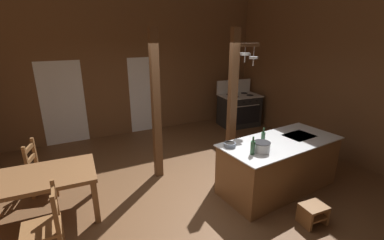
{
  "coord_description": "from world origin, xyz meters",
  "views": [
    {
      "loc": [
        -1.68,
        -3.4,
        2.66
      ],
      "look_at": [
        0.28,
        0.49,
        1.23
      ],
      "focal_mm": 24.77,
      "sensor_mm": 36.0,
      "label": 1
    }
  ],
  "objects": [
    {
      "name": "stockpot_on_counter",
      "position": [
        0.96,
        -0.54,
        0.99
      ],
      "size": [
        0.33,
        0.26,
        0.16
      ],
      "color": "silver",
      "rests_on": "kitchen_island"
    },
    {
      "name": "bottle_tall_on_counter",
      "position": [
        1.14,
        -0.36,
        1.03
      ],
      "size": [
        0.06,
        0.06,
        0.3
      ],
      "color": "#2D5638",
      "rests_on": "kitchen_island"
    },
    {
      "name": "wall_back",
      "position": [
        0.0,
        3.67,
        2.21
      ],
      "size": [
        8.26,
        0.14,
        4.41
      ],
      "primitive_type": "cube",
      "color": "brown",
      "rests_on": "ground_plane"
    },
    {
      "name": "support_post_center",
      "position": [
        -0.18,
        1.03,
        1.38
      ],
      "size": [
        0.14,
        0.14,
        2.76
      ],
      "color": "brown",
      "rests_on": "ground_plane"
    },
    {
      "name": "glazed_door_back_left",
      "position": [
        -1.68,
        3.6,
        1.02
      ],
      "size": [
        1.0,
        0.01,
        2.05
      ],
      "primitive_type": "cube",
      "color": "white",
      "rests_on": "ground_plane"
    },
    {
      "name": "wall_right",
      "position": [
        3.8,
        0.0,
        2.21
      ],
      "size": [
        0.14,
        8.0,
        4.41
      ],
      "primitive_type": "cube",
      "color": "brown",
      "rests_on": "ground_plane"
    },
    {
      "name": "step_stool",
      "position": [
        1.35,
        -1.31,
        0.18
      ],
      "size": [
        0.38,
        0.3,
        0.3
      ],
      "color": "brown",
      "rests_on": "ground_plane"
    },
    {
      "name": "kitchen_island",
      "position": [
        1.55,
        -0.36,
        0.46
      ],
      "size": [
        2.23,
        1.14,
        0.91
      ],
      "color": "brown",
      "rests_on": "ground_plane"
    },
    {
      "name": "bottle_short_on_counter",
      "position": [
        0.77,
        -0.55,
        1.03
      ],
      "size": [
        0.07,
        0.07,
        0.28
      ],
      "color": "#2D5638",
      "rests_on": "kitchen_island"
    },
    {
      "name": "dining_table",
      "position": [
        -2.23,
        0.55,
        0.65
      ],
      "size": [
        1.74,
        0.98,
        0.74
      ],
      "color": "brown",
      "rests_on": "ground_plane"
    },
    {
      "name": "glazed_panel_back_right",
      "position": [
        0.37,
        3.6,
        1.02
      ],
      "size": [
        0.84,
        0.01,
        2.05
      ],
      "primitive_type": "cube",
      "color": "white",
      "rests_on": "ground_plane"
    },
    {
      "name": "support_post_with_pot_rack",
      "position": [
        1.22,
        0.61,
        1.48
      ],
      "size": [
        0.57,
        0.24,
        2.76
      ],
      "color": "brown",
      "rests_on": "ground_plane"
    },
    {
      "name": "ladderback_chair_by_post",
      "position": [
        -2.16,
        1.38,
        0.45
      ],
      "size": [
        0.54,
        0.54,
        0.95
      ],
      "color": "brown",
      "rests_on": "ground_plane"
    },
    {
      "name": "ladderback_chair_near_window",
      "position": [
        -2.08,
        -0.27,
        0.45
      ],
      "size": [
        0.44,
        0.44,
        0.95
      ],
      "color": "brown",
      "rests_on": "ground_plane"
    },
    {
      "name": "stove_range",
      "position": [
        2.99,
        2.76,
        0.48
      ],
      "size": [
        1.2,
        0.9,
        1.32
      ],
      "color": "black",
      "rests_on": "ground_plane"
    },
    {
      "name": "mixing_bowl_on_counter",
      "position": [
        0.63,
        -0.17,
        0.95
      ],
      "size": [
        0.19,
        0.19,
        0.07
      ],
      "color": "slate",
      "rests_on": "kitchen_island"
    },
    {
      "name": "ground_plane",
      "position": [
        0.0,
        0.0,
        -0.05
      ],
      "size": [
        8.26,
        8.0,
        0.1
      ],
      "primitive_type": "cube",
      "color": "brown"
    }
  ]
}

